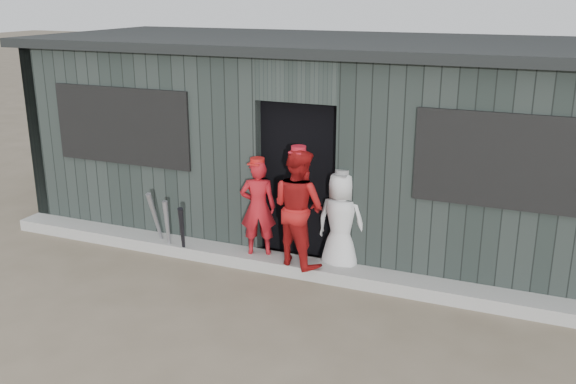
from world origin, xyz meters
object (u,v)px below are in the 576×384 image
at_px(bat_left, 157,221).
at_px(dugout, 336,138).
at_px(bat_mid, 168,228).
at_px(player_red_right, 298,207).
at_px(bat_right, 182,233).
at_px(player_grey_back, 341,223).
at_px(player_red_left, 258,208).

relative_size(bat_left, dugout, 0.10).
bearing_deg(bat_mid, player_red_right, 2.84).
height_order(bat_right, dugout, dugout).
relative_size(player_red_right, player_grey_back, 1.11).
xyz_separation_m(bat_left, player_red_left, (1.36, 0.14, 0.32)).
xyz_separation_m(player_red_left, dugout, (0.42, 1.64, 0.55)).
bearing_deg(dugout, player_red_left, -104.22).
xyz_separation_m(bat_left, bat_mid, (0.18, -0.04, -0.05)).
distance_m(bat_left, bat_right, 0.46).
bearing_deg(player_red_right, bat_mid, 25.35).
bearing_deg(player_red_left, bat_right, -6.32).
xyz_separation_m(player_red_left, player_grey_back, (1.00, 0.16, -0.11)).
distance_m(bat_left, player_red_left, 1.41).
relative_size(bat_left, player_red_left, 0.74).
bearing_deg(player_grey_back, bat_left, 12.79).
relative_size(bat_right, player_red_left, 0.64).
bearing_deg(bat_left, bat_right, -13.72).
bearing_deg(player_grey_back, bat_right, 17.61).
xyz_separation_m(bat_left, player_red_right, (1.92, 0.05, 0.43)).
bearing_deg(bat_left, bat_mid, -11.13).
xyz_separation_m(bat_mid, dugout, (1.59, 1.82, 0.92)).
bearing_deg(bat_mid, player_grey_back, 8.86).
bearing_deg(player_red_right, bat_left, 24.00).
distance_m(bat_mid, dugout, 2.59).
relative_size(bat_right, player_red_right, 0.54).
bearing_deg(player_red_left, player_grey_back, 167.27).
xyz_separation_m(bat_right, player_red_left, (0.92, 0.25, 0.37)).
xyz_separation_m(player_red_right, player_grey_back, (0.44, 0.25, -0.22)).
height_order(player_red_right, dugout, dugout).
height_order(player_red_left, dugout, dugout).
xyz_separation_m(bat_mid, player_red_right, (1.73, 0.09, 0.47)).
bearing_deg(bat_right, dugout, 54.85).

